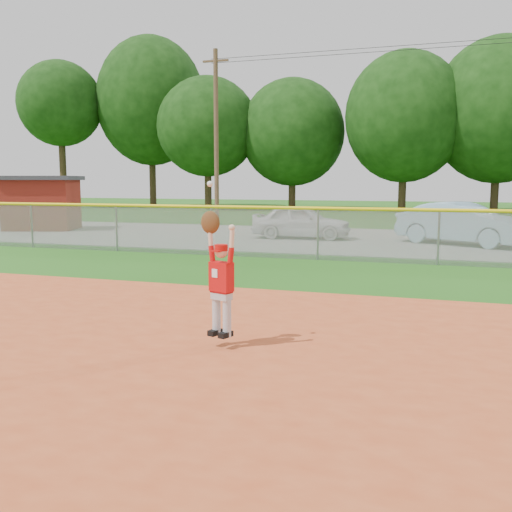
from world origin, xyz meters
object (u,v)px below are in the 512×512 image
Objects in this scene: car_blue at (462,223)px; ballplayer at (220,275)px; utility_shed at (42,203)px; car_white_a at (301,222)px.

ballplayer is at bearing -166.31° from car_blue.
utility_shed is 1.91× the size of ballplayer.
car_white_a is 5.97m from car_blue.
ballplayer is (-3.51, -14.44, 0.25)m from car_blue.
car_blue is at bearing 76.33° from ballplayer.
utility_shed reaches higher than car_white_a.
utility_shed is at bearing 115.41° from car_blue.
ballplayer is at bearing -45.36° from utility_shed.
car_white_a is 0.85× the size of car_blue.
ballplayer reaches higher than car_blue.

